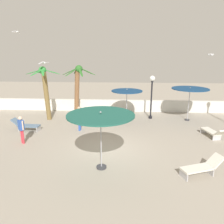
{
  "coord_description": "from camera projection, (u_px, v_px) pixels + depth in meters",
  "views": [
    {
      "loc": [
        0.78,
        -10.31,
        5.1
      ],
      "look_at": [
        0.0,
        2.89,
        1.4
      ],
      "focal_mm": 33.54,
      "sensor_mm": 36.0,
      "label": 1
    }
  ],
  "objects": [
    {
      "name": "palm_tree_0",
      "position": [
        45.0,
        87.0,
        16.12
      ],
      "size": [
        2.66,
        2.42,
        4.19
      ],
      "color": "brown",
      "rests_on": "ground_plane"
    },
    {
      "name": "lounge_chair_2",
      "position": [
        26.0,
        125.0,
        14.29
      ],
      "size": [
        1.92,
        0.67,
        0.84
      ],
      "color": "#B7B7BC",
      "rests_on": "ground_plane"
    },
    {
      "name": "lounge_chair_1",
      "position": [
        202.0,
        167.0,
        9.02
      ],
      "size": [
        1.96,
        1.16,
        0.84
      ],
      "color": "#B7B7BC",
      "rests_on": "ground_plane"
    },
    {
      "name": "patio_umbrella_2",
      "position": [
        127.0,
        93.0,
        15.79
      ],
      "size": [
        2.34,
        2.34,
        2.55
      ],
      "color": "#333338",
      "rests_on": "ground_plane"
    },
    {
      "name": "guest_1",
      "position": [
        21.0,
        127.0,
        12.08
      ],
      "size": [
        0.44,
        0.42,
        1.66
      ],
      "color": "#D8333F",
      "rests_on": "ground_plane"
    },
    {
      "name": "guest_0",
      "position": [
        79.0,
        116.0,
        14.12
      ],
      "size": [
        0.31,
        0.55,
        1.7
      ],
      "color": "#3359B2",
      "rests_on": "ground_plane"
    },
    {
      "name": "lamp_post_0",
      "position": [
        152.0,
        90.0,
        16.46
      ],
      "size": [
        0.43,
        0.43,
        3.46
      ],
      "color": "black",
      "rests_on": "ground_plane"
    },
    {
      "name": "palm_tree_1",
      "position": [
        78.0,
        84.0,
        17.64
      ],
      "size": [
        2.9,
        2.69,
        4.2
      ],
      "color": "brown",
      "rests_on": "ground_plane"
    },
    {
      "name": "seagull_1",
      "position": [
        16.0,
        32.0,
        15.94
      ],
      "size": [
        0.38,
        0.9,
        0.15
      ],
      "color": "white"
    },
    {
      "name": "seagull_2",
      "position": [
        44.0,
        63.0,
        15.39
      ],
      "size": [
        0.51,
        1.09,
        0.17
      ],
      "color": "white"
    },
    {
      "name": "ground_plane",
      "position": [
        109.0,
        151.0,
        11.33
      ],
      "size": [
        56.0,
        56.0,
        0.0
      ],
      "primitive_type": "plane",
      "color": "#9E9384"
    },
    {
      "name": "seagull_0",
      "position": [
        211.0,
        55.0,
        15.5
      ],
      "size": [
        0.39,
        1.24,
        0.15
      ],
      "color": "white"
    },
    {
      "name": "boundary_wall",
      "position": [
        115.0,
        105.0,
        19.14
      ],
      "size": [
        25.2,
        0.3,
        1.05
      ],
      "primitive_type": "cube",
      "color": "silver",
      "rests_on": "ground_plane"
    },
    {
      "name": "patio_umbrella_0",
      "position": [
        190.0,
        90.0,
        15.92
      ],
      "size": [
        2.76,
        2.76,
        2.64
      ],
      "color": "#333338",
      "rests_on": "ground_plane"
    },
    {
      "name": "patio_umbrella_1",
      "position": [
        101.0,
        117.0,
        9.02
      ],
      "size": [
        2.96,
        2.96,
        2.72
      ],
      "color": "#333338",
      "rests_on": "ground_plane"
    },
    {
      "name": "lounge_chair_0",
      "position": [
        213.0,
        132.0,
        13.03
      ],
      "size": [
        0.97,
        1.96,
        0.84
      ],
      "color": "#B7B7BC",
      "rests_on": "ground_plane"
    }
  ]
}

